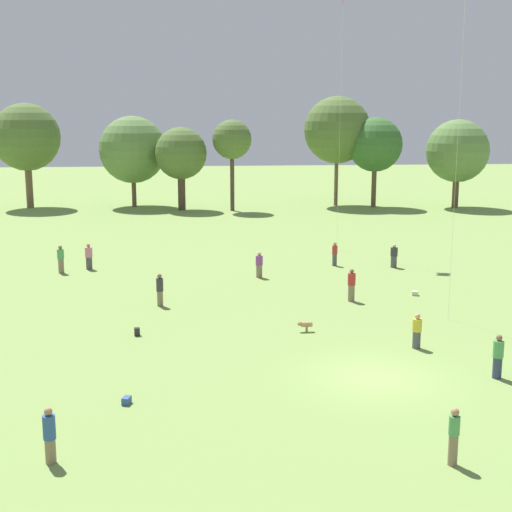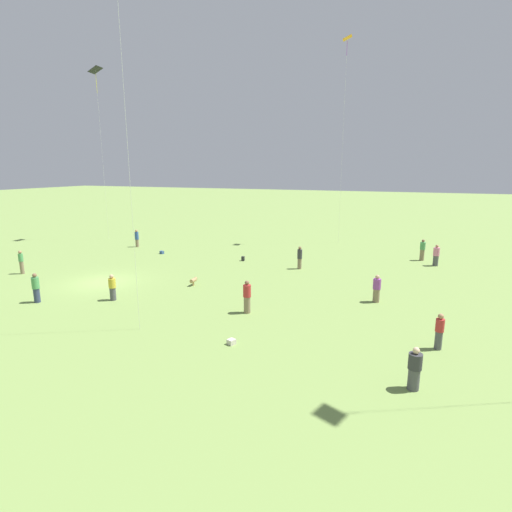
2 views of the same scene
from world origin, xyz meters
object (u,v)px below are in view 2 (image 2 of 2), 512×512
(person_7, at_px, (21,262))
(person_10, at_px, (377,289))
(kite_0, at_px, (96,76))
(kite_5, at_px, (347,52))
(picnic_bag_2, at_px, (231,342))
(person_2, at_px, (137,238))
(person_8, at_px, (112,288))
(person_5, at_px, (436,256))
(dog_0, at_px, (194,280))
(person_0, at_px, (36,288))
(person_3, at_px, (422,250))
(person_1, at_px, (247,297))
(person_4, at_px, (439,332))
(person_9, at_px, (415,369))
(person_6, at_px, (300,258))
(picnic_bag_1, at_px, (243,259))
(picnic_bag_0, at_px, (162,252))

(person_7, bearing_deg, person_10, 44.67)
(person_7, distance_m, person_10, 25.07)
(kite_0, distance_m, kite_5, 25.13)
(picnic_bag_2, bearing_deg, person_2, -132.64)
(person_8, distance_m, picnic_bag_2, 9.55)
(person_5, xyz_separation_m, dog_0, (11.93, -15.11, -0.48))
(person_0, relative_size, person_3, 0.96)
(person_5, xyz_separation_m, person_10, (10.94, -3.52, -0.04))
(person_8, relative_size, person_10, 0.96)
(kite_0, bearing_deg, person_1, 93.15)
(person_4, bearing_deg, person_2, -104.08)
(person_3, relative_size, kite_5, 0.09)
(person_9, relative_size, picnic_bag_2, 3.86)
(person_9, bearing_deg, person_0, -53.35)
(person_5, relative_size, person_6, 0.98)
(person_4, bearing_deg, person_0, -71.32)
(person_8, xyz_separation_m, picnic_bag_2, (2.89, 9.08, -0.65))
(kite_5, bearing_deg, person_10, 56.93)
(person_9, height_order, picnic_bag_1, person_9)
(person_0, relative_size, picnic_bag_2, 4.22)
(person_5, relative_size, person_7, 0.98)
(person_4, distance_m, person_7, 28.06)
(person_10, bearing_deg, person_2, 137.73)
(person_7, bearing_deg, picnic_bag_0, 98.55)
(person_5, bearing_deg, kite_0, -52.98)
(kite_0, bearing_deg, person_6, 114.22)
(person_0, height_order, person_8, person_0)
(person_10, height_order, picnic_bag_1, person_10)
(person_10, distance_m, kite_0, 35.50)
(person_1, relative_size, person_6, 1.02)
(person_6, xyz_separation_m, picnic_bag_1, (-0.88, -5.17, -0.69))
(person_5, bearing_deg, person_6, -25.47)
(kite_0, xyz_separation_m, picnic_bag_0, (4.59, 10.17, -16.64))
(person_1, bearing_deg, kite_0, 59.54)
(person_7, relative_size, picnic_bag_2, 4.25)
(person_1, relative_size, person_7, 1.03)
(picnic_bag_0, bearing_deg, kite_0, -114.26)
(person_4, xyz_separation_m, person_6, (-11.39, -9.38, 0.07))
(picnic_bag_2, bearing_deg, person_9, 82.85)
(person_1, bearing_deg, person_7, 89.38)
(person_10, distance_m, picnic_bag_1, 13.35)
(person_10, bearing_deg, person_4, -82.89)
(person_1, distance_m, person_4, 9.42)
(person_10, relative_size, kite_0, 0.09)
(person_6, distance_m, person_9, 17.39)
(person_8, distance_m, person_10, 15.44)
(person_2, height_order, person_3, person_3)
(person_4, relative_size, person_8, 1.03)
(kite_5, height_order, picnic_bag_2, kite_5)
(dog_0, relative_size, picnic_bag_1, 1.88)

